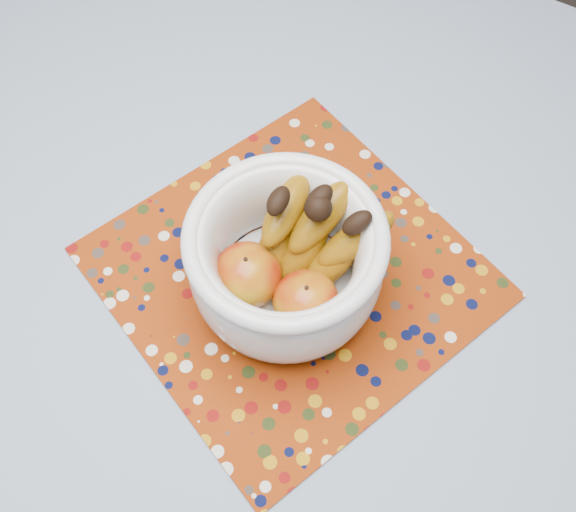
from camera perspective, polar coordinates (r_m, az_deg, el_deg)
The scene contains 4 objects.
table at distance 0.99m, azimuth -2.43°, elevation -1.10°, with size 1.20×1.20×0.75m.
tablecloth at distance 0.92m, azimuth -2.62°, elevation 1.32°, with size 1.32×1.32×0.01m, color slate.
placemat at distance 0.88m, azimuth 0.25°, elevation -1.38°, with size 0.43×0.43×0.00m, color maroon.
fruit_bowl at distance 0.80m, azimuth 0.53°, elevation -0.02°, with size 0.25×0.25×0.17m.
Camera 1 is at (0.28, -0.38, 1.54)m, focal length 42.00 mm.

